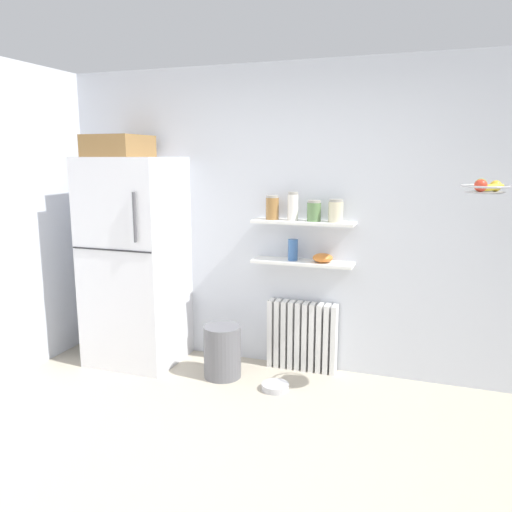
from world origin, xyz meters
name	(u,v)px	position (x,y,z in m)	size (l,w,h in m)	color
ground_plane	(238,456)	(0.00, 0.50, 0.00)	(7.04, 7.04, 0.00)	#B2A893
back_wall	(303,220)	(0.00, 2.05, 1.30)	(7.04, 0.10, 2.60)	silver
refrigerator	(135,257)	(-1.43, 1.65, 0.96)	(0.77, 0.72, 2.02)	silver
radiator	(302,336)	(0.04, 1.92, 0.30)	(0.60, 0.12, 0.61)	white
wall_shelf_lower	(302,262)	(0.04, 1.89, 0.96)	(0.85, 0.22, 0.03)	white
wall_shelf_upper	(303,222)	(0.04, 1.89, 1.30)	(0.85, 0.22, 0.03)	white
storage_jar_0	(272,208)	(-0.22, 1.89, 1.41)	(0.11, 0.11, 0.20)	olive
storage_jar_1	(293,206)	(-0.05, 1.89, 1.43)	(0.09, 0.09, 0.23)	silver
storage_jar_2	(314,211)	(0.13, 1.89, 1.40)	(0.11, 0.11, 0.17)	#5B7F4C
storage_jar_3	(336,211)	(0.31, 1.89, 1.40)	(0.12, 0.12, 0.18)	beige
vase	(293,250)	(-0.04, 1.89, 1.06)	(0.08, 0.08, 0.18)	#38609E
shelf_bowl	(323,258)	(0.21, 1.89, 1.01)	(0.17, 0.17, 0.07)	orange
trash_bin	(222,351)	(-0.55, 1.55, 0.22)	(0.31, 0.31, 0.44)	slate
pet_food_bowl	(275,387)	(-0.05, 1.45, 0.03)	(0.22, 0.22, 0.05)	#B7B7BC
hanging_fruit_basket	(485,187)	(1.37, 1.50, 1.64)	(0.31, 0.31, 0.09)	#B2B2B7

